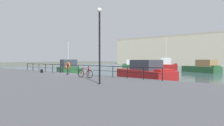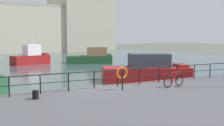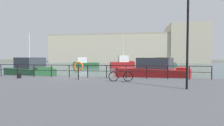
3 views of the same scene
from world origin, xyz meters
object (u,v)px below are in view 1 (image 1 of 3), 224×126
at_px(quay_lamp_post, 100,36).
at_px(moored_harbor_tender, 68,68).
at_px(moored_cabin_cruiser, 203,67).
at_px(harbor_building, 210,50).
at_px(mooring_bollard, 42,71).
at_px(moored_blue_motorboat, 165,65).
at_px(parked_bicycle, 85,73).
at_px(life_ring_stand, 68,66).
at_px(moored_white_yacht, 145,73).
at_px(moored_green_narrowboat, 133,65).

bearing_deg(quay_lamp_post, moored_harbor_tender, 147.47).
bearing_deg(moored_cabin_cruiser, harbor_building, 120.28).
bearing_deg(mooring_bollard, moored_blue_motorboat, 76.99).
bearing_deg(moored_cabin_cruiser, parked_bicycle, -79.00).
height_order(moored_harbor_tender, life_ring_stand, moored_harbor_tender).
height_order(moored_white_yacht, moored_cabin_cruiser, moored_white_yacht).
relative_size(moored_harbor_tender, moored_green_narrowboat, 1.17).
relative_size(moored_white_yacht, moored_green_narrowboat, 1.17).
bearing_deg(life_ring_stand, moored_white_yacht, 44.53).
bearing_deg(moored_green_narrowboat, life_ring_stand, 84.09).
distance_m(moored_blue_motorboat, life_ring_stand, 26.91).
relative_size(moored_blue_motorboat, quay_lamp_post, 1.44).
height_order(moored_white_yacht, mooring_bollard, moored_white_yacht).
bearing_deg(moored_white_yacht, moored_blue_motorboat, 127.13).
relative_size(harbor_building, moored_green_narrowboat, 9.19).
xyz_separation_m(moored_blue_motorboat, parked_bicycle, (2.25, -27.53, 0.14)).
distance_m(moored_blue_motorboat, quay_lamp_post, 30.71).
bearing_deg(life_ring_stand, parked_bicycle, -10.86).
distance_m(moored_green_narrowboat, moored_cabin_cruiser, 18.69).
distance_m(harbor_building, moored_harbor_tender, 57.27).
bearing_deg(moored_blue_motorboat, life_ring_stand, -111.52).
distance_m(moored_cabin_cruiser, parked_bicycle, 25.41).
relative_size(moored_blue_motorboat, parked_bicycle, 4.33).
relative_size(moored_cabin_cruiser, parked_bicycle, 4.02).
bearing_deg(moored_white_yacht, harbor_building, 114.29).
height_order(parked_bicycle, life_ring_stand, life_ring_stand).
bearing_deg(harbor_building, moored_blue_motorboat, -96.74).
height_order(mooring_bollard, quay_lamp_post, quay_lamp_post).
distance_m(moored_cabin_cruiser, mooring_bollard, 28.06).
relative_size(harbor_building, moored_cabin_cruiser, 8.88).
xyz_separation_m(moored_white_yacht, mooring_bollard, (-11.29, -6.13, 0.06)).
relative_size(moored_cabin_cruiser, mooring_bollard, 16.11).
bearing_deg(harbor_building, quay_lamp_post, -88.33).
bearing_deg(mooring_bollard, moored_harbor_tender, 118.51).
distance_m(moored_blue_motorboat, parked_bicycle, 27.62).
bearing_deg(quay_lamp_post, moored_cabin_cruiser, 85.75).
height_order(moored_harbor_tender, moored_blue_motorboat, moored_blue_motorboat).
distance_m(moored_harbor_tender, life_ring_stand, 11.79).
distance_m(moored_green_narrowboat, parked_bicycle, 32.31).
bearing_deg(moored_green_narrowboat, harbor_building, -135.15).
relative_size(moored_blue_motorboat, mooring_bollard, 17.36).
xyz_separation_m(moored_green_narrowboat, moored_cabin_cruiser, (17.93, -5.27, 0.13)).
relative_size(moored_green_narrowboat, quay_lamp_post, 1.29).
bearing_deg(moored_harbor_tender, moored_green_narrowboat, 116.08).
relative_size(moored_harbor_tender, quay_lamp_post, 1.51).
height_order(moored_blue_motorboat, mooring_bollard, moored_blue_motorboat).
bearing_deg(mooring_bollard, quay_lamp_post, -13.72).
relative_size(parked_bicycle, mooring_bollard, 4.01).
bearing_deg(moored_white_yacht, moored_harbor_tender, -161.47).
bearing_deg(parked_bicycle, moored_green_narrowboat, 104.49).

